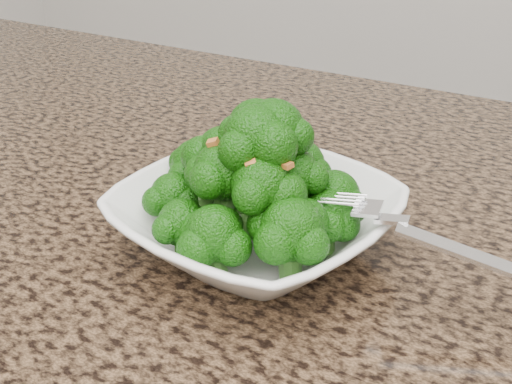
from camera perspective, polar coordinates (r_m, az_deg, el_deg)
The scene contains 5 objects.
granite_counter at distance 0.46m, azimuth -5.46°, elevation -10.48°, with size 1.64×1.04×0.03m, color brown.
bowl at distance 0.49m, azimuth -0.00°, elevation -2.64°, with size 0.20×0.20×0.05m, color white.
broccoli_pile at distance 0.46m, azimuth -0.00°, elevation 4.21°, with size 0.18×0.18×0.08m, color #165B0A, non-canonical shape.
garlic_topping at distance 0.44m, azimuth -0.00°, elevation 9.15°, with size 0.11×0.11×0.01m, color #CB7531, non-canonical shape.
fork at distance 0.44m, azimuth 12.50°, elevation -2.52°, with size 0.19×0.03×0.01m, color silver, non-canonical shape.
Camera 1 is at (0.22, 0.01, 1.17)m, focal length 45.00 mm.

